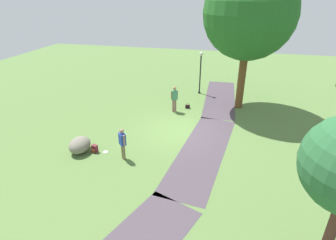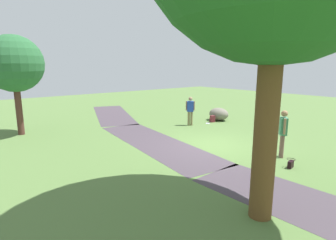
# 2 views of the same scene
# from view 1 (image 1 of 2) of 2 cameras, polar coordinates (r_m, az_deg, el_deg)

# --- Properties ---
(ground_plane) EXTENTS (48.00, 48.00, 0.00)m
(ground_plane) POSITION_cam_1_polar(r_m,az_deg,el_deg) (16.06, 2.50, -2.17)
(ground_plane) COLOR #54733A
(footpath_segment_near) EXTENTS (8.05, 2.40, 0.01)m
(footpath_segment_near) POSITION_cam_1_polar(r_m,az_deg,el_deg) (21.33, 10.89, 4.65)
(footpath_segment_near) COLOR #463B44
(footpath_segment_near) RESTS_ON ground
(footpath_segment_mid) EXTENTS (8.22, 3.20, 0.01)m
(footpath_segment_mid) POSITION_cam_1_polar(r_m,az_deg,el_deg) (14.18, 7.31, -6.43)
(footpath_segment_mid) COLOR #463B44
(footpath_segment_mid) RESTS_ON ground
(large_shade_tree) EXTENTS (5.72, 5.72, 9.07)m
(large_shade_tree) POSITION_cam_1_polar(r_m,az_deg,el_deg) (18.44, 16.75, 20.64)
(large_shade_tree) COLOR brown
(large_shade_tree) RESTS_ON ground
(lamp_post) EXTENTS (0.28, 0.28, 3.28)m
(lamp_post) POSITION_cam_1_polar(r_m,az_deg,el_deg) (21.45, 6.85, 10.77)
(lamp_post) COLOR black
(lamp_post) RESTS_ON ground
(lawn_boulder) EXTENTS (1.30, 1.02, 0.79)m
(lawn_boulder) POSITION_cam_1_polar(r_m,az_deg,el_deg) (14.52, -18.06, -5.00)
(lawn_boulder) COLOR slate
(lawn_boulder) RESTS_ON ground
(woman_with_handbag) EXTENTS (0.41, 0.43, 1.78)m
(woman_with_handbag) POSITION_cam_1_polar(r_m,az_deg,el_deg) (18.13, 1.35, 4.82)
(woman_with_handbag) COLOR #7E574E
(woman_with_handbag) RESTS_ON ground
(man_near_boulder) EXTENTS (0.42, 0.43, 1.64)m
(man_near_boulder) POSITION_cam_1_polar(r_m,az_deg,el_deg) (13.16, -9.55, -4.55)
(man_near_boulder) COLOR olive
(man_near_boulder) RESTS_ON ground
(handbag_on_grass) EXTENTS (0.32, 0.34, 0.31)m
(handbag_on_grass) POSITION_cam_1_polar(r_m,az_deg,el_deg) (19.04, 4.14, 2.88)
(handbag_on_grass) COLOR black
(handbag_on_grass) RESTS_ON ground
(backpack_by_boulder) EXTENTS (0.31, 0.32, 0.40)m
(backpack_by_boulder) POSITION_cam_1_polar(r_m,az_deg,el_deg) (14.37, -15.17, -5.86)
(backpack_by_boulder) COLOR maroon
(backpack_by_boulder) RESTS_ON ground
(frisbee_on_grass) EXTENTS (0.25, 0.25, 0.02)m
(frisbee_on_grass) POSITION_cam_1_polar(r_m,az_deg,el_deg) (14.32, -13.05, -6.56)
(frisbee_on_grass) COLOR white
(frisbee_on_grass) RESTS_ON ground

